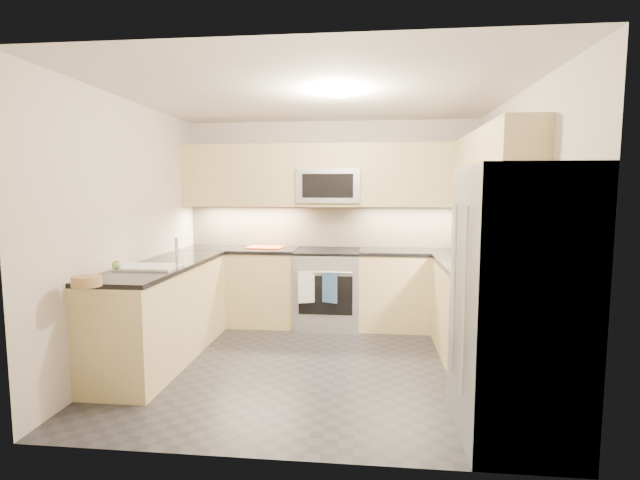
{
  "coord_description": "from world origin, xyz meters",
  "views": [
    {
      "loc": [
        0.48,
        -4.23,
        1.63
      ],
      "look_at": [
        0.0,
        0.35,
        1.15
      ],
      "focal_mm": 26.0,
      "sensor_mm": 36.0,
      "label": 1
    }
  ],
  "objects_px": {
    "microwave": "(329,186)",
    "utensil_bowl": "(464,245)",
    "cutting_board": "(265,247)",
    "gas_range": "(328,289)",
    "refrigerator": "(517,304)",
    "fruit_basket": "(87,281)"
  },
  "relations": [
    {
      "from": "microwave",
      "to": "utensil_bowl",
      "type": "distance_m",
      "value": 1.73
    },
    {
      "from": "microwave",
      "to": "cutting_board",
      "type": "height_order",
      "value": "microwave"
    },
    {
      "from": "gas_range",
      "to": "microwave",
      "type": "relative_size",
      "value": 1.2
    },
    {
      "from": "refrigerator",
      "to": "fruit_basket",
      "type": "distance_m",
      "value": 3.02
    },
    {
      "from": "cutting_board",
      "to": "fruit_basket",
      "type": "relative_size",
      "value": 2.07
    },
    {
      "from": "refrigerator",
      "to": "utensil_bowl",
      "type": "relative_size",
      "value": 7.07
    },
    {
      "from": "refrigerator",
      "to": "fruit_basket",
      "type": "height_order",
      "value": "refrigerator"
    },
    {
      "from": "microwave",
      "to": "fruit_basket",
      "type": "bearing_deg",
      "value": -122.33
    },
    {
      "from": "utensil_bowl",
      "to": "refrigerator",
      "type": "bearing_deg",
      "value": -93.24
    },
    {
      "from": "cutting_board",
      "to": "fruit_basket",
      "type": "xyz_separation_m",
      "value": [
        -0.78,
        -2.43,
        0.03
      ]
    },
    {
      "from": "gas_range",
      "to": "refrigerator",
      "type": "bearing_deg",
      "value": -59.12
    },
    {
      "from": "microwave",
      "to": "refrigerator",
      "type": "relative_size",
      "value": 0.42
    },
    {
      "from": "refrigerator",
      "to": "fruit_basket",
      "type": "bearing_deg",
      "value": 178.76
    },
    {
      "from": "microwave",
      "to": "gas_range",
      "type": "bearing_deg",
      "value": -90.0
    },
    {
      "from": "gas_range",
      "to": "cutting_board",
      "type": "height_order",
      "value": "cutting_board"
    },
    {
      "from": "microwave",
      "to": "fruit_basket",
      "type": "xyz_separation_m",
      "value": [
        -1.57,
        -2.48,
        -0.72
      ]
    },
    {
      "from": "refrigerator",
      "to": "microwave",
      "type": "bearing_deg",
      "value": 119.62
    },
    {
      "from": "refrigerator",
      "to": "cutting_board",
      "type": "bearing_deg",
      "value": 131.86
    },
    {
      "from": "microwave",
      "to": "fruit_basket",
      "type": "distance_m",
      "value": 3.03
    },
    {
      "from": "microwave",
      "to": "utensil_bowl",
      "type": "bearing_deg",
      "value": -4.81
    },
    {
      "from": "gas_range",
      "to": "cutting_board",
      "type": "relative_size",
      "value": 2.12
    },
    {
      "from": "fruit_basket",
      "to": "cutting_board",
      "type": "bearing_deg",
      "value": 72.11
    }
  ]
}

